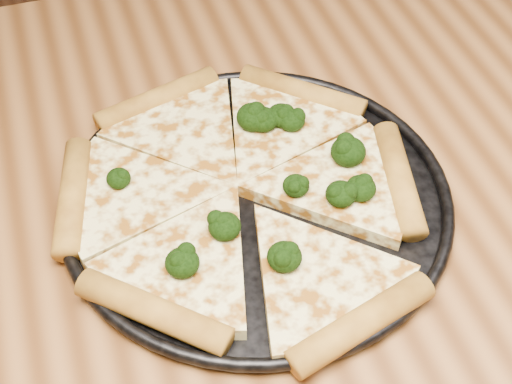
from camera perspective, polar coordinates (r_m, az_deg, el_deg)
name	(u,v)px	position (r m, az deg, el deg)	size (l,w,h in m)	color
dining_table	(273,322)	(0.71, 1.27, -9.65)	(1.20, 0.90, 0.75)	brown
pizza_pan	(256,198)	(0.67, 0.00, -0.48)	(0.35, 0.35, 0.02)	black
pizza	(240,191)	(0.67, -1.17, 0.10)	(0.33, 0.36, 0.02)	#FFF09C
broccoli_florets	(278,170)	(0.67, 1.66, 1.67)	(0.23, 0.19, 0.02)	black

